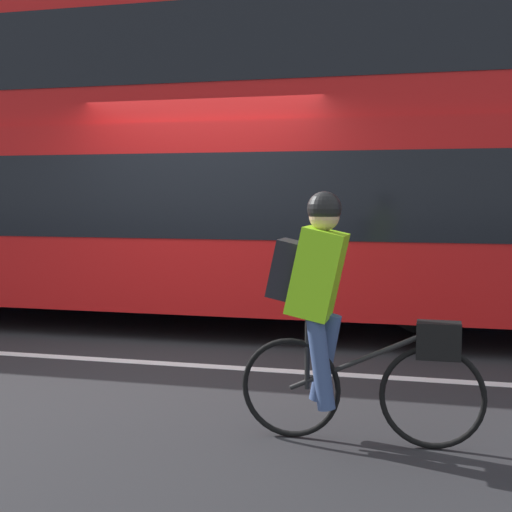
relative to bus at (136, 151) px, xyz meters
The scene contains 6 objects.
ground_plane 3.30m from the bus, 61.00° to the right, with size 80.00×80.00×0.00m, color #232326.
road_center_line 3.23m from the bus, 59.90° to the right, with size 50.00×0.14×0.01m, color silver.
sidewalk_curb 4.14m from the bus, 69.95° to the left, with size 60.00×2.40×0.15m.
building_facade 5.72m from the bus, 75.35° to the left, with size 60.00×0.30×9.99m.
bus is the anchor object (origin of this frame).
cyclist_on_bike 4.97m from the bus, 51.88° to the right, with size 1.51×0.32×1.56m.
Camera 1 is at (2.34, -5.88, 1.54)m, focal length 50.00 mm.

